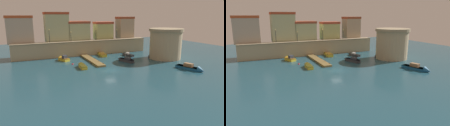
% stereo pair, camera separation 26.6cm
% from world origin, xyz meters
% --- Properties ---
extents(ground_plane, '(115.16, 115.16, 0.00)m').
position_xyz_m(ground_plane, '(0.00, 0.00, 0.00)').
color(ground_plane, '#1E4756').
extents(quay_wall, '(42.86, 2.57, 4.65)m').
position_xyz_m(quay_wall, '(0.00, 20.33, 2.34)').
color(quay_wall, tan).
rests_on(quay_wall, ground).
extents(old_town_backdrop, '(41.04, 5.52, 9.07)m').
position_xyz_m(old_town_backdrop, '(-3.29, 23.90, 8.25)').
color(old_town_backdrop, '#B2A18E').
rests_on(old_town_backdrop, ground).
extents(fortress_tower, '(9.82, 9.82, 8.78)m').
position_xyz_m(fortress_tower, '(20.24, 5.71, 4.45)').
color(fortress_tower, tan).
rests_on(fortress_tower, ground).
extents(pier_dock, '(2.17, 15.68, 0.70)m').
position_xyz_m(pier_dock, '(-0.74, 11.35, 0.24)').
color(pier_dock, brown).
rests_on(pier_dock, ground).
extents(quay_lamp_0, '(0.32, 0.32, 3.86)m').
position_xyz_m(quay_lamp_0, '(-10.63, 20.33, 7.18)').
color(quay_lamp_0, black).
rests_on(quay_lamp_0, quay_wall).
extents(quay_lamp_1, '(0.32, 0.32, 3.03)m').
position_xyz_m(quay_lamp_1, '(-4.22, 20.33, 6.70)').
color(quay_lamp_1, black).
rests_on(quay_lamp_1, quay_wall).
extents(quay_lamp_2, '(0.32, 0.32, 3.56)m').
position_xyz_m(quay_lamp_2, '(3.91, 20.33, 7.00)').
color(quay_lamp_2, black).
rests_on(quay_lamp_2, quay_wall).
extents(quay_lamp_3, '(0.32, 0.32, 3.27)m').
position_xyz_m(quay_lamp_3, '(11.38, 20.33, 6.84)').
color(quay_lamp_3, black).
rests_on(quay_lamp_3, quay_wall).
extents(moored_boat_0, '(1.70, 5.76, 1.74)m').
position_xyz_m(moored_boat_0, '(17.00, 6.94, 0.46)').
color(moored_boat_0, '#333338').
rests_on(moored_boat_0, ground).
extents(moored_boat_1, '(3.15, 4.68, 2.43)m').
position_xyz_m(moored_boat_1, '(-8.04, 15.22, 0.52)').
color(moored_boat_1, gold).
rests_on(moored_boat_1, ground).
extents(moored_boat_2, '(1.60, 5.15, 1.29)m').
position_xyz_m(moored_boat_2, '(-5.31, 5.37, 0.42)').
color(moored_boat_2, gold).
rests_on(moored_boat_2, ground).
extents(moored_boat_3, '(2.45, 7.35, 2.88)m').
position_xyz_m(moored_boat_3, '(4.74, 18.29, 0.43)').
color(moored_boat_3, gold).
rests_on(moored_boat_3, ground).
extents(moored_boat_4, '(3.60, 7.10, 2.00)m').
position_xyz_m(moored_boat_4, '(17.47, -7.60, 0.45)').
color(moored_boat_4, '#195689').
rests_on(moored_boat_4, ground).
extents(moored_boat_5, '(2.88, 5.96, 2.69)m').
position_xyz_m(moored_boat_5, '(7.42, 6.78, 0.50)').
color(moored_boat_5, '#333338').
rests_on(moored_boat_5, ground).
extents(moored_boat_6, '(2.38, 5.34, 1.36)m').
position_xyz_m(moored_boat_6, '(11.76, 13.71, 0.39)').
color(moored_boat_6, '#333338').
rests_on(moored_boat_6, ground).
extents(mooring_buoy_0, '(0.49, 0.49, 0.49)m').
position_xyz_m(mooring_buoy_0, '(-6.64, 9.55, 0.00)').
color(mooring_buoy_0, red).
rests_on(mooring_buoy_0, ground).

